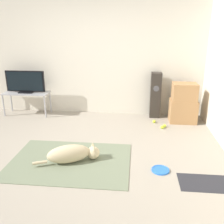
# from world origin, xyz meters

# --- Properties ---
(ground_plane) EXTENTS (12.00, 12.00, 0.00)m
(ground_plane) POSITION_xyz_m (0.00, 0.00, 0.00)
(ground_plane) COLOR #9E9384
(wall_back) EXTENTS (8.00, 0.06, 2.55)m
(wall_back) POSITION_xyz_m (0.00, 2.10, 1.27)
(wall_back) COLOR silver
(wall_back) RESTS_ON ground_plane
(area_rug) EXTENTS (1.80, 1.29, 0.01)m
(area_rug) POSITION_xyz_m (0.14, -0.25, 0.01)
(area_rug) COLOR slate
(area_rug) RESTS_ON ground_plane
(dog) EXTENTS (0.93, 0.47, 0.28)m
(dog) POSITION_xyz_m (0.19, -0.27, 0.14)
(dog) COLOR beige
(dog) RESTS_ON area_rug
(frisbee) EXTENTS (0.25, 0.25, 0.03)m
(frisbee) POSITION_xyz_m (1.48, -0.38, 0.01)
(frisbee) COLOR blue
(frisbee) RESTS_ON ground_plane
(cardboard_box_lower) EXTENTS (0.55, 0.41, 0.48)m
(cardboard_box_lower) POSITION_xyz_m (2.10, 1.64, 0.24)
(cardboard_box_lower) COLOR #A87A4C
(cardboard_box_lower) RESTS_ON ground_plane
(cardboard_box_upper) EXTENTS (0.50, 0.36, 0.36)m
(cardboard_box_upper) POSITION_xyz_m (2.10, 1.62, 0.66)
(cardboard_box_upper) COLOR #A87A4C
(cardboard_box_upper) RESTS_ON cardboard_box_lower
(floor_speaker) EXTENTS (0.23, 0.23, 1.00)m
(floor_speaker) POSITION_xyz_m (1.53, 1.90, 0.50)
(floor_speaker) COLOR #2D2823
(floor_speaker) RESTS_ON ground_plane
(tv_stand) EXTENTS (1.02, 0.42, 0.52)m
(tv_stand) POSITION_xyz_m (-1.38, 1.77, 0.45)
(tv_stand) COLOR #A8A8AD
(tv_stand) RESTS_ON ground_plane
(tv) EXTENTS (0.88, 0.20, 0.49)m
(tv) POSITION_xyz_m (-1.38, 1.78, 0.76)
(tv) COLOR black
(tv) RESTS_ON tv_stand
(tennis_ball_by_boxes) EXTENTS (0.07, 0.07, 0.07)m
(tennis_ball_by_boxes) POSITION_xyz_m (1.64, 1.19, 0.03)
(tennis_ball_by_boxes) COLOR #C6E033
(tennis_ball_by_boxes) RESTS_ON ground_plane
(tennis_ball_near_speaker) EXTENTS (0.07, 0.07, 0.07)m
(tennis_ball_near_speaker) POSITION_xyz_m (1.50, 1.49, 0.03)
(tennis_ball_near_speaker) COLOR #C6E033
(tennis_ball_near_speaker) RESTS_ON ground_plane
(tennis_ball_loose_on_carpet) EXTENTS (0.07, 0.07, 0.07)m
(tennis_ball_loose_on_carpet) POSITION_xyz_m (1.69, 1.26, 0.03)
(tennis_ball_loose_on_carpet) COLOR #C6E033
(tennis_ball_loose_on_carpet) RESTS_ON ground_plane
(door_mat) EXTENTS (0.74, 0.41, 0.01)m
(door_mat) POSITION_xyz_m (2.07, -0.62, 0.00)
(door_mat) COLOR #28282D
(door_mat) RESTS_ON ground_plane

